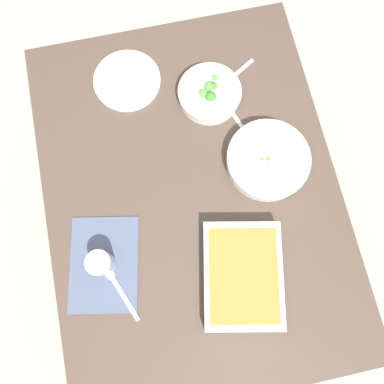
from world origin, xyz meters
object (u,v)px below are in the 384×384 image
(drink_cup, at_px, (101,263))
(spoon_spare, at_px, (118,286))
(spoon_by_broccoli, at_px, (229,81))
(broccoli_bowl, at_px, (210,93))
(side_plate, at_px, (127,80))
(stew_bowl, at_px, (268,160))
(baking_dish, at_px, (243,275))
(spoon_by_stew, at_px, (248,135))

(drink_cup, xyz_separation_m, spoon_spare, (0.07, 0.03, -0.03))
(drink_cup, bearing_deg, spoon_by_broccoli, 135.41)
(broccoli_bowl, height_order, drink_cup, drink_cup)
(side_plate, xyz_separation_m, spoon_by_broccoli, (0.07, 0.33, -0.00))
(broccoli_bowl, xyz_separation_m, side_plate, (-0.11, -0.25, -0.02))
(drink_cup, distance_m, side_plate, 0.60)
(stew_bowl, distance_m, broccoli_bowl, 0.28)
(baking_dish, bearing_deg, spoon_by_stew, 163.56)
(spoon_by_broccoli, distance_m, spoon_spare, 0.74)
(spoon_by_broccoli, relative_size, spoon_spare, 0.94)
(baking_dish, bearing_deg, side_plate, -162.45)
(drink_cup, bearing_deg, stew_bowl, 110.31)
(spoon_by_stew, relative_size, spoon_spare, 1.01)
(stew_bowl, distance_m, spoon_by_broccoli, 0.31)
(stew_bowl, distance_m, drink_cup, 0.58)
(spoon_by_stew, bearing_deg, baking_dish, -16.44)
(drink_cup, relative_size, spoon_spare, 0.50)
(stew_bowl, bearing_deg, spoon_spare, -62.11)
(stew_bowl, xyz_separation_m, side_plate, (-0.37, -0.38, -0.03))
(baking_dish, height_order, side_plate, baking_dish)
(broccoli_bowl, height_order, baking_dish, broccoli_bowl)
(spoon_by_stew, bearing_deg, broccoli_bowl, -149.81)
(side_plate, bearing_deg, spoon_by_broccoli, 78.03)
(drink_cup, bearing_deg, side_plate, 163.54)
(side_plate, bearing_deg, broccoli_bowl, 65.49)
(stew_bowl, xyz_separation_m, spoon_by_broccoli, (-0.30, -0.05, -0.03))
(broccoli_bowl, bearing_deg, spoon_spare, -36.49)
(baking_dish, relative_size, spoon_by_broccoli, 2.12)
(side_plate, bearing_deg, stew_bowl, 45.43)
(stew_bowl, bearing_deg, drink_cup, -69.69)
(spoon_by_stew, bearing_deg, spoon_spare, -52.19)
(broccoli_bowl, height_order, side_plate, broccoli_bowl)
(spoon_by_broccoli, bearing_deg, drink_cup, -44.59)
(stew_bowl, xyz_separation_m, baking_dish, (0.32, -0.16, 0.00))
(drink_cup, height_order, spoon_by_stew, drink_cup)
(spoon_spare, bearing_deg, broccoli_bowl, 143.51)
(broccoli_bowl, distance_m, spoon_spare, 0.66)
(side_plate, height_order, spoon_by_stew, side_plate)
(stew_bowl, distance_m, spoon_by_stew, 0.11)
(stew_bowl, relative_size, spoon_by_broccoli, 1.60)
(broccoli_bowl, relative_size, side_plate, 0.92)
(baking_dish, relative_size, drink_cup, 3.98)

